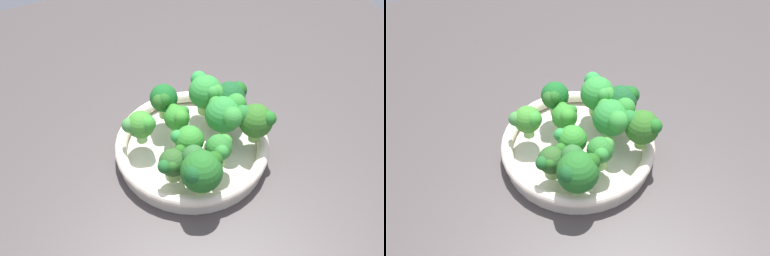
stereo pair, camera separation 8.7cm
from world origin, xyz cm
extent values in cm
cube|color=#433C3C|center=(0.00, 0.00, -1.25)|extent=(130.00, 130.00, 2.50)
cylinder|color=beige|center=(3.14, 3.02, 0.87)|extent=(25.97, 25.97, 1.74)
torus|color=#F1DFC8|center=(3.14, 3.02, 2.81)|extent=(27.05, 27.05, 2.13)
cylinder|color=#96BD69|center=(12.06, 6.24, 4.97)|extent=(2.29, 2.29, 2.19)
sphere|color=#1A5728|center=(12.06, 6.24, 7.88)|extent=(5.58, 5.58, 5.58)
sphere|color=#1B5B25|center=(13.97, 6.78, 8.31)|extent=(3.31, 3.31, 3.31)
sphere|color=#1B5E1A|center=(13.79, 6.31, 8.78)|extent=(2.65, 2.65, 2.65)
sphere|color=#216527|center=(11.30, 4.42, 8.16)|extent=(2.78, 2.78, 2.78)
cylinder|color=#89BA5F|center=(1.27, -0.11, 4.98)|extent=(1.84, 1.84, 2.22)
sphere|color=#358D2E|center=(1.27, -0.11, 7.67)|extent=(4.86, 4.86, 4.86)
sphere|color=green|center=(-0.51, 0.92, 8.39)|extent=(2.22, 2.22, 2.22)
sphere|color=#318A40|center=(-0.16, 0.97, 8.00)|extent=(2.45, 2.45, 2.45)
cylinder|color=#91CE74|center=(-4.71, 6.70, 5.01)|extent=(1.91, 1.91, 2.28)
sphere|color=#419130|center=(-4.71, 6.70, 7.70)|extent=(4.77, 4.77, 4.77)
sphere|color=#428A3F|center=(-6.63, 7.01, 8.06)|extent=(2.56, 2.56, 2.56)
sphere|color=green|center=(-3.83, 5.64, 8.50)|extent=(2.85, 2.85, 2.85)
sphere|color=#38873F|center=(-3.37, 5.87, 8.19)|extent=(1.93, 1.93, 1.93)
cylinder|color=#91CE61|center=(1.56, 5.71, 4.98)|extent=(2.60, 2.60, 2.21)
sphere|color=#348C2C|center=(1.56, 5.71, 7.53)|extent=(4.46, 4.46, 4.46)
sphere|color=#307C2E|center=(2.95, 5.88, 8.47)|extent=(1.84, 1.84, 1.84)
sphere|color=#378D2C|center=(1.70, 4.45, 8.70)|extent=(2.56, 2.56, 2.56)
sphere|color=#348727|center=(1.63, 7.30, 7.92)|extent=(2.38, 2.38, 2.38)
cylinder|color=#9BCB68|center=(8.43, 8.63, 5.23)|extent=(2.80, 2.80, 2.72)
sphere|color=green|center=(8.43, 8.63, 8.57)|extent=(6.07, 6.07, 6.07)
sphere|color=green|center=(8.35, 11.20, 9.55)|extent=(3.04, 3.04, 3.04)
sphere|color=#3A8B35|center=(9.46, 7.04, 9.13)|extent=(3.47, 3.47, 3.47)
sphere|color=#338B36|center=(8.78, 6.49, 9.93)|extent=(2.45, 2.45, 2.45)
cylinder|color=#94C269|center=(-3.03, -2.99, 4.83)|extent=(2.69, 2.69, 1.92)
sphere|color=#2D5B25|center=(-3.03, -2.99, 7.28)|extent=(4.59, 4.59, 4.59)
sphere|color=#25641E|center=(-1.34, -2.05, 8.26)|extent=(2.08, 2.08, 2.08)
sphere|color=#1E5F25|center=(-4.73, -3.77, 7.98)|extent=(2.28, 2.28, 2.28)
sphere|color=#286321|center=(-3.58, -4.18, 8.00)|extent=(2.13, 2.13, 2.13)
cylinder|color=#85C159|center=(12.98, -1.28, 5.14)|extent=(1.97, 1.97, 2.55)
sphere|color=#306D22|center=(12.98, -1.28, 8.32)|extent=(5.84, 5.84, 5.84)
sphere|color=#25752D|center=(11.10, 0.06, 9.48)|extent=(3.17, 3.17, 3.17)
sphere|color=#236E23|center=(14.42, -2.85, 9.67)|extent=(2.55, 2.55, 2.55)
cylinder|color=#9EC76E|center=(0.34, -7.16, 4.88)|extent=(2.73, 2.73, 2.03)
sphere|color=#236924|center=(0.34, -7.16, 8.08)|extent=(6.71, 6.71, 6.71)
sphere|color=#2C652C|center=(0.14, -4.35, 8.68)|extent=(3.77, 3.77, 3.77)
sphere|color=#1B5A26|center=(-1.41, -7.89, 9.09)|extent=(3.58, 3.58, 3.58)
sphere|color=#205E19|center=(2.28, -6.86, 9.35)|extent=(2.77, 2.77, 2.77)
cylinder|color=#8CBF65|center=(1.19, 10.61, 5.25)|extent=(1.92, 1.92, 2.77)
sphere|color=#196424|center=(1.19, 10.61, 8.26)|extent=(4.99, 4.99, 4.99)
sphere|color=#226320|center=(0.65, 9.03, 9.32)|extent=(2.37, 2.37, 2.37)
sphere|color=#296222|center=(0.31, 9.36, 8.94)|extent=(2.76, 2.76, 2.76)
cylinder|color=#83C05A|center=(4.87, -3.53, 5.06)|extent=(2.53, 2.53, 2.37)
sphere|color=#2E7C2D|center=(4.87, -3.53, 7.68)|extent=(4.42, 4.42, 4.42)
sphere|color=#3A8D31|center=(6.07, -3.22, 8.19)|extent=(2.55, 2.55, 2.55)
sphere|color=#308332|center=(4.44, -5.30, 8.55)|extent=(2.39, 2.39, 2.39)
cylinder|color=#92BE66|center=(8.85, 2.55, 4.94)|extent=(1.86, 1.86, 2.14)
sphere|color=#2E8B37|center=(8.85, 2.55, 8.09)|extent=(6.39, 6.39, 6.39)
sphere|color=#368B32|center=(8.41, 4.53, 9.12)|extent=(2.67, 2.67, 2.67)
sphere|color=#348D36|center=(9.20, 0.49, 9.52)|extent=(3.62, 3.62, 3.62)
sphere|color=#318A32|center=(11.50, 2.97, 9.29)|extent=(3.55, 3.55, 3.55)
camera|label=1|loc=(-22.84, -52.43, 69.29)|focal=48.26mm
camera|label=2|loc=(-14.68, -55.56, 69.29)|focal=48.26mm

